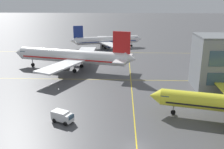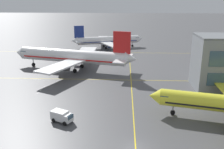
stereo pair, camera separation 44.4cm
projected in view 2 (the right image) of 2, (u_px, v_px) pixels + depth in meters
The scene contains 5 objects.
ground_plane at pixel (136, 148), 39.89m from camera, with size 600.00×600.00×0.00m, color #4C4C4F.
airliner_second_row at pixel (73, 56), 79.88m from camera, with size 40.55×34.48×12.72m.
airliner_third_row at pixel (107, 40), 113.08m from camera, with size 32.01×27.33×10.15m.
taxiway_markings at pixel (131, 80), 71.43m from camera, with size 128.01×115.84×0.01m.
service_truck_red_van at pixel (62, 116), 47.71m from camera, with size 4.50×3.49×2.10m.
Camera 2 is at (-1.96, -34.75, 22.90)m, focal length 41.04 mm.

